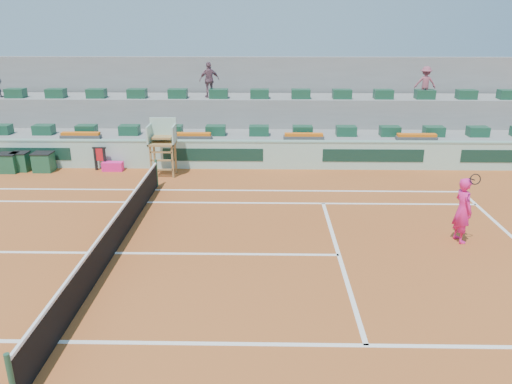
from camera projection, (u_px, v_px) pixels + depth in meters
ground at (115, 253)px, 14.25m from camera, size 90.00×90.00×0.00m
seating_tier_lower at (177, 143)px, 24.14m from camera, size 36.00×4.00×1.20m
seating_tier_upper at (181, 122)px, 25.41m from camera, size 36.00×2.40×2.60m
stadium_back_wall at (185, 99)px, 26.62m from camera, size 36.00×0.40×4.40m
player_bag at (113, 166)px, 21.77m from camera, size 0.88×0.39×0.39m
spectator_mid at (209, 80)px, 24.31m from camera, size 1.08×0.77×1.71m
spectator_right at (425, 83)px, 23.94m from camera, size 1.07×0.71×1.54m
court_lines at (115, 253)px, 14.25m from camera, size 23.89×11.09×0.01m
tennis_net at (113, 236)px, 14.08m from camera, size 0.10×11.97×1.10m
advertising_hoarding at (169, 154)px, 22.05m from camera, size 36.00×0.34×1.26m
umpire_chair at (163, 139)px, 20.80m from camera, size 1.10×0.90×2.40m
seat_row_lower at (173, 130)px, 23.01m from camera, size 32.90×0.60×0.44m
seat_row_upper at (178, 94)px, 24.34m from camera, size 32.90×0.60×0.44m
flower_planters at (136, 136)px, 22.32m from camera, size 26.80×0.36×0.28m
drink_cooler_a at (44, 162)px, 21.62m from camera, size 0.83×0.72×0.84m
drink_cooler_b at (21, 162)px, 21.67m from camera, size 0.71×0.61×0.84m
drink_cooler_c at (9, 163)px, 21.49m from camera, size 0.79×0.69×0.84m
towel_rack at (100, 157)px, 21.73m from camera, size 0.60×0.10×1.03m
tennis_player at (463, 210)px, 14.71m from camera, size 0.62×0.97×2.28m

